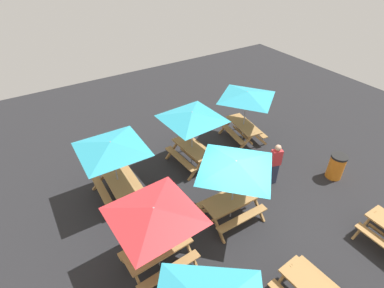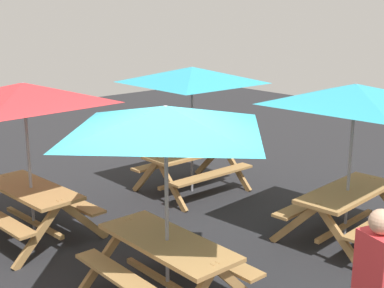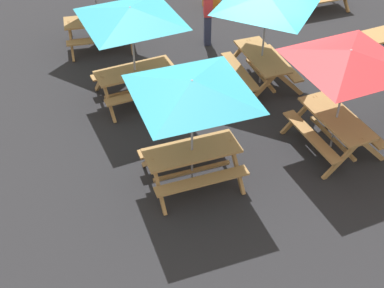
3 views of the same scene
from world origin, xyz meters
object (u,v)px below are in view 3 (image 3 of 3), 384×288
picnic_table_1 (131,21)px  picnic_table_2 (381,41)px  person_standing (208,13)px  picnic_table_0 (192,95)px  picnic_table_3 (348,64)px  picnic_table_7 (267,7)px

picnic_table_1 → picnic_table_2: picnic_table_1 is taller
picnic_table_2 → person_standing: person_standing is taller
picnic_table_0 → picnic_table_3: bearing=179.3°
picnic_table_7 → person_standing: picnic_table_7 is taller
picnic_table_0 → picnic_table_3: 3.10m
picnic_table_3 → person_standing: (0.82, -5.01, -1.10)m
picnic_table_3 → picnic_table_7: same height
picnic_table_7 → picnic_table_1: bearing=-97.4°
picnic_table_0 → picnic_table_2: (-6.08, -2.58, -1.43)m
picnic_table_3 → picnic_table_7: size_ratio=1.21×
picnic_table_2 → picnic_table_3: (2.99, 2.64, 1.43)m
picnic_table_3 → picnic_table_2: bearing=128.1°
picnic_table_2 → picnic_table_3: picnic_table_3 is taller
picnic_table_1 → person_standing: picnic_table_1 is taller
picnic_table_2 → person_standing: 4.50m
picnic_table_1 → picnic_table_3: 4.59m
picnic_table_0 → person_standing: bearing=-114.3°
picnic_table_1 → person_standing: 3.32m
picnic_table_2 → picnic_table_0: bearing=18.6°
picnic_table_7 → picnic_table_3: bearing=7.6°
picnic_table_0 → picnic_table_3: same height
picnic_table_0 → picnic_table_3: size_ratio=1.00×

